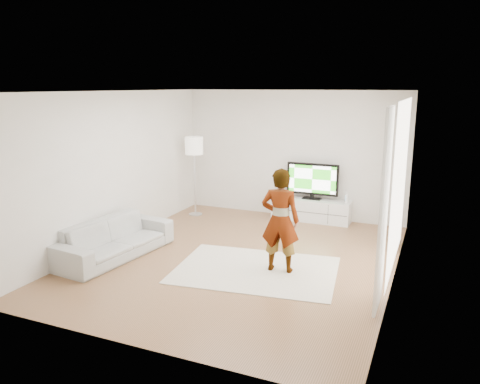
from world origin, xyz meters
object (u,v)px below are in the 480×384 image
at_px(player, 280,220).
at_px(floor_lamp, 194,149).
at_px(television, 313,180).
at_px(sofa, 115,239).
at_px(media_console, 311,210).
at_px(rug, 256,270).

distance_m(player, floor_lamp, 3.78).
distance_m(television, sofa, 4.39).
bearing_deg(floor_lamp, television, 13.44).
xyz_separation_m(player, sofa, (-2.82, -0.49, -0.52)).
bearing_deg(television, media_console, -90.00).
bearing_deg(player, floor_lamp, -46.89).
relative_size(player, floor_lamp, 0.93).
distance_m(rug, player, 0.91).
bearing_deg(media_console, rug, -91.55).
height_order(player, floor_lamp, floor_lamp).
relative_size(media_console, player, 1.03).
relative_size(rug, player, 1.53).
height_order(rug, sofa, sofa).
bearing_deg(television, player, -84.92).
relative_size(television, rug, 0.45).
height_order(media_console, player, player).
distance_m(media_console, television, 0.67).
distance_m(television, player, 3.05).
xyz_separation_m(sofa, floor_lamp, (-0.01, 2.92, 1.19)).
relative_size(rug, sofa, 1.16).
distance_m(rug, sofa, 2.51).
relative_size(television, floor_lamp, 0.63).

